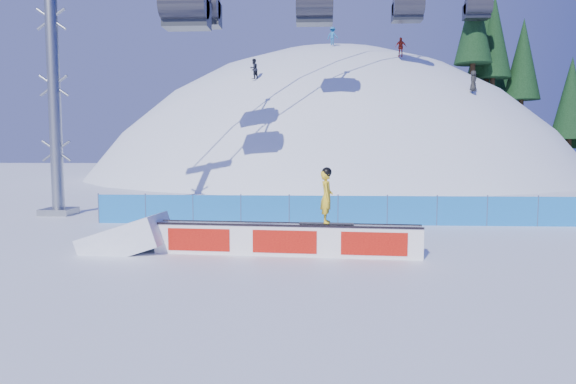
{
  "coord_description": "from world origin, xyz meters",
  "views": [
    {
      "loc": [
        -1.99,
        -16.4,
        3.21
      ],
      "look_at": [
        -2.82,
        0.06,
        1.74
      ],
      "focal_mm": 32.0,
      "sensor_mm": 36.0,
      "label": 1
    }
  ],
  "objects": [
    {
      "name": "ground",
      "position": [
        0.0,
        0.0,
        0.0
      ],
      "size": [
        160.0,
        160.0,
        0.0
      ],
      "primitive_type": "plane",
      "color": "white",
      "rests_on": "ground"
    },
    {
      "name": "snow_ramp",
      "position": [
        -7.75,
        -1.1,
        0.0
      ],
      "size": [
        2.72,
        1.81,
        1.62
      ],
      "primitive_type": null,
      "rotation": [
        0.0,
        -0.31,
        -0.07
      ],
      "color": "white",
      "rests_on": "ground"
    },
    {
      "name": "safety_fence",
      "position": [
        0.0,
        4.5,
        0.6
      ],
      "size": [
        22.05,
        0.05,
        1.3
      ],
      "color": "blue",
      "rests_on": "ground"
    },
    {
      "name": "snow_hill",
      "position": [
        0.0,
        42.0,
        -18.0
      ],
      "size": [
        64.0,
        64.0,
        64.0
      ],
      "color": "white",
      "rests_on": "ground"
    },
    {
      "name": "rail_box",
      "position": [
        -2.82,
        -1.46,
        0.47
      ],
      "size": [
        7.93,
        1.14,
        0.95
      ],
      "rotation": [
        0.0,
        0.0,
        -0.07
      ],
      "color": "white",
      "rests_on": "ground"
    },
    {
      "name": "snowboarder",
      "position": [
        -1.62,
        -1.55,
        1.77
      ],
      "size": [
        1.61,
        0.57,
        1.66
      ],
      "rotation": [
        0.0,
        0.0,
        1.54
      ],
      "color": "black",
      "rests_on": "rail_box"
    },
    {
      "name": "distant_skiers",
      "position": [
        1.57,
        29.12,
        11.1
      ],
      "size": [
        18.49,
        8.63,
        6.81
      ],
      "color": "black",
      "rests_on": "ground"
    }
  ]
}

